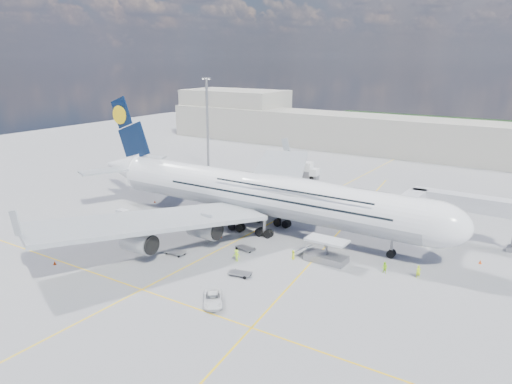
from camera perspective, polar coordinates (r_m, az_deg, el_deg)
The scene contains 31 objects.
ground at distance 85.43m, azimuth -3.24°, elevation -6.08°, with size 300.00×300.00×0.00m, color gray.
taxi_line_main at distance 85.43m, azimuth -3.24°, elevation -6.07°, with size 0.25×220.00×0.01m, color yellow.
taxi_line_cross at distance 71.74m, azimuth -12.93°, elevation -10.81°, with size 120.00×0.25×0.01m, color yellow.
taxi_line_diag at distance 86.82m, azimuth 8.25°, elevation -5.86°, with size 0.25×100.00×0.01m, color yellow.
airliner at distance 90.93m, azimuth 0.57°, elevation -0.16°, with size 77.26×79.15×23.71m.
jet_bridge at distance 89.88m, azimuth 20.60°, elevation -1.36°, with size 18.80×12.10×8.50m.
cargo_loader at distance 79.26m, azimuth 7.93°, elevation -6.98°, with size 8.53×3.20×3.67m.
light_mast at distance 140.78m, azimuth -5.58°, elevation 7.93°, with size 3.00×0.70×25.50m.
terminal at distance 167.63m, azimuth 16.49°, elevation 6.07°, with size 180.00×16.00×12.00m, color #B2AD9E.
hangar at distance 202.81m, azimuth -2.42°, elevation 9.04°, with size 40.00×22.00×18.00m, color #B2AD9E.
dolly_row_a at distance 97.61m, azimuth -14.56°, elevation -3.56°, with size 3.36×1.81×0.49m.
dolly_row_b at distance 96.81m, azimuth -11.06°, elevation -3.51°, with size 3.52×2.74×0.46m.
dolly_row_c at distance 82.39m, azimuth -9.19°, elevation -6.81°, with size 3.40×2.01×0.48m.
dolly_back at distance 101.49m, azimuth -15.00°, elevation -2.46°, with size 3.10×1.67×1.95m.
dolly_nose_far at distance 83.04m, azimuth -1.23°, elevation -6.43°, with size 3.57×2.48×0.48m.
dolly_nose_near at distance 73.97m, azimuth -1.86°, elevation -9.26°, with size 3.56×2.39×0.48m.
baggage_tug at distance 85.28m, azimuth -12.52°, elevation -5.94°, with size 2.95×1.95×1.69m.
catering_truck_inner at distance 117.17m, azimuth 2.74°, elevation 0.85°, with size 6.94×3.16×4.03m.
catering_truck_outer at distance 130.82m, azimuth 5.59°, elevation 2.41°, with size 7.65×3.45×4.45m.
service_van at distance 66.19m, azimuth -4.96°, elevation -12.10°, with size 2.38×5.16×1.43m, color white.
crew_nose at distance 76.65m, azimuth 18.07°, elevation -8.67°, with size 0.70×0.46×1.91m, color #C4E818.
crew_loader at distance 76.84m, azimuth 14.49°, elevation -8.38°, with size 0.86×0.67×1.76m, color #ABFA1A.
crew_wing at distance 95.11m, azimuth -12.66°, elevation -3.70°, with size 0.88×0.37×1.50m, color #98E017.
crew_van at distance 79.54m, azimuth 4.28°, elevation -7.17°, with size 0.75×0.49×1.53m, color #D1E818.
crew_tug at distance 78.57m, azimuth -2.24°, elevation -7.26°, with size 1.26×0.72×1.95m, color #BBFF1A.
cone_nose at distance 85.31m, azimuth 24.25°, elevation -7.29°, with size 0.50×0.50×0.64m.
cone_wing_left_inner at distance 107.07m, azimuth -2.84°, elevation -1.47°, with size 0.40×0.40×0.51m.
cone_wing_left_outer at distance 116.44m, azimuth -0.87°, elevation -0.06°, with size 0.41×0.41×0.53m.
cone_wing_right_inner at distance 88.73m, azimuth -4.04°, elevation -5.08°, with size 0.43×0.43×0.55m.
cone_wing_right_outer at distance 83.57m, azimuth -22.03°, elevation -7.51°, with size 0.49×0.49×0.62m.
cone_tail at distance 111.42m, azimuth -11.49°, elevation -1.08°, with size 0.44×0.44×0.56m.
Camera 1 is at (47.57, -63.77, 31.13)m, focal length 35.00 mm.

